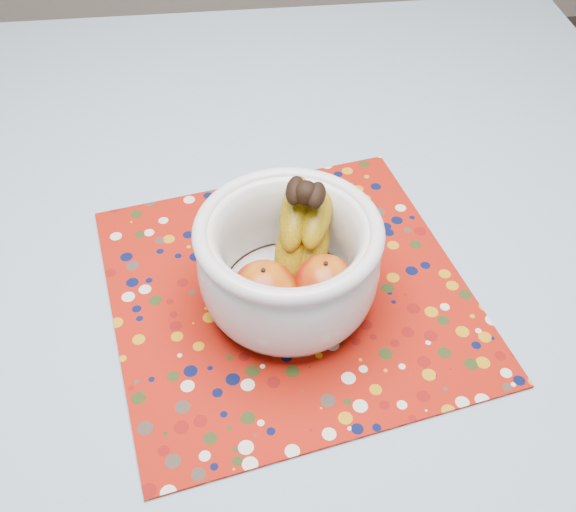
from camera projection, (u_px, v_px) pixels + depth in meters
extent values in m
plane|color=#2D2826|center=(273.00, 483.00, 1.47)|extent=(4.00, 4.00, 0.00)
cube|color=brown|center=(265.00, 248.00, 0.94)|extent=(1.20, 1.20, 0.04)
cylinder|color=brown|center=(18.00, 218.00, 1.54)|extent=(0.06, 0.06, 0.71)
cylinder|color=brown|center=(468.00, 184.00, 1.62)|extent=(0.06, 0.06, 0.71)
cube|color=#6084A0|center=(265.00, 235.00, 0.92)|extent=(1.32, 1.32, 0.01)
cube|color=#931208|center=(289.00, 291.00, 0.85)|extent=(0.51, 0.51, 0.00)
cylinder|color=silver|center=(288.00, 298.00, 0.83)|extent=(0.11, 0.11, 0.01)
cylinder|color=silver|center=(288.00, 293.00, 0.82)|extent=(0.16, 0.16, 0.01)
torus|color=silver|center=(289.00, 231.00, 0.74)|extent=(0.21, 0.21, 0.02)
ellipsoid|color=#770804|center=(264.00, 291.00, 0.77)|extent=(0.08, 0.08, 0.07)
ellipsoid|color=#770804|center=(325.00, 283.00, 0.78)|extent=(0.07, 0.07, 0.07)
sphere|color=black|center=(306.00, 193.00, 0.76)|extent=(0.03, 0.03, 0.03)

